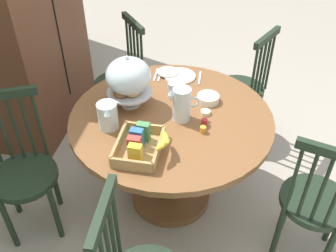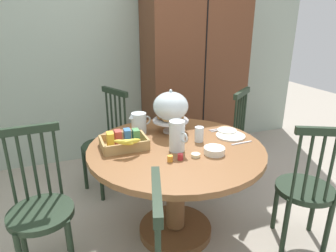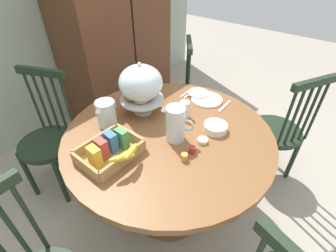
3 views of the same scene
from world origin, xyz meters
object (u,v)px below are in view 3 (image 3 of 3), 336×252
at_px(orange_juice_pitcher, 175,125).
at_px(china_plate_small, 198,93).
at_px(wooden_armoire, 113,24).
at_px(cereal_bowl, 215,127).
at_px(pastry_stand_with_dome, 141,85).
at_px(windsor_chair_far_side, 173,96).
at_px(windsor_chair_host_seat, 49,141).
at_px(windsor_chair_facing_door, 277,133).
at_px(cereal_basket, 111,150).
at_px(dining_table, 168,157).
at_px(butter_dish, 203,140).
at_px(china_plate_large, 207,99).
at_px(milk_pitcher, 107,114).
at_px(drinking_glass, 185,109).

relative_size(orange_juice_pitcher, china_plate_small, 1.40).
height_order(wooden_armoire, cereal_bowl, wooden_armoire).
bearing_deg(wooden_armoire, pastry_stand_with_dome, -123.15).
relative_size(windsor_chair_far_side, windsor_chair_host_seat, 1.00).
distance_m(windsor_chair_facing_door, orange_juice_pitcher, 0.98).
relative_size(pastry_stand_with_dome, cereal_basket, 1.09).
bearing_deg(windsor_chair_host_seat, dining_table, -66.47).
distance_m(windsor_chair_facing_door, pastry_stand_with_dome, 1.13).
bearing_deg(windsor_chair_far_side, windsor_chair_host_seat, 165.10).
xyz_separation_m(windsor_chair_facing_door, butter_dish, (-0.75, 0.23, 0.30)).
bearing_deg(china_plate_large, windsor_chair_far_side, 62.18).
distance_m(pastry_stand_with_dome, cereal_basket, 0.47).
xyz_separation_m(windsor_chair_far_side, butter_dish, (-0.68, -0.75, 0.30)).
bearing_deg(cereal_basket, orange_juice_pitcher, -27.03).
xyz_separation_m(windsor_chair_host_seat, milk_pitcher, (0.20, -0.51, 0.36)).
bearing_deg(wooden_armoire, windsor_chair_far_side, -90.45).
xyz_separation_m(milk_pitcher, china_plate_small, (0.65, -0.23, -0.06)).
distance_m(windsor_chair_far_side, milk_pitcher, 1.00).
xyz_separation_m(cereal_basket, cereal_bowl, (0.54, -0.30, -0.02)).
height_order(wooden_armoire, cereal_basket, wooden_armoire).
height_order(windsor_chair_far_side, drinking_glass, windsor_chair_far_side).
bearing_deg(china_plate_small, china_plate_large, -102.93).
distance_m(dining_table, windsor_chair_facing_door, 0.92).
bearing_deg(china_plate_small, windsor_chair_facing_door, -58.43).
height_order(china_plate_small, cereal_bowl, cereal_bowl).
relative_size(windsor_chair_facing_door, cereal_basket, 3.09).
height_order(wooden_armoire, china_plate_small, wooden_armoire).
bearing_deg(cereal_bowl, pastry_stand_with_dome, 105.00).
relative_size(cereal_basket, cereal_bowl, 2.26).
distance_m(windsor_chair_facing_door, milk_pitcher, 1.30).
xyz_separation_m(windsor_chair_facing_door, cereal_basket, (-1.15, 0.53, 0.33)).
distance_m(windsor_chair_far_side, butter_dish, 1.06).
bearing_deg(dining_table, china_plate_large, 2.59).
bearing_deg(windsor_chair_far_side, cereal_basket, -157.45).
bearing_deg(milk_pitcher, cereal_basket, -126.06).
distance_m(cereal_basket, drinking_glass, 0.54).
xyz_separation_m(windsor_chair_far_side, china_plate_small, (-0.26, -0.44, 0.30)).
relative_size(orange_juice_pitcher, drinking_glass, 1.91).
distance_m(china_plate_small, drinking_glass, 0.30).
bearing_deg(butter_dish, milk_pitcher, 113.00).
bearing_deg(wooden_armoire, china_plate_small, -102.45).
bearing_deg(cereal_basket, pastry_stand_with_dome, 22.71).
relative_size(china_plate_large, butter_dish, 3.67).
xyz_separation_m(wooden_armoire, pastry_stand_with_dome, (-0.68, -1.03, -0.05)).
bearing_deg(cereal_basket, wooden_armoire, 48.00).
distance_m(orange_juice_pitcher, china_plate_small, 0.53).
bearing_deg(windsor_chair_host_seat, butter_dish, -67.82).
bearing_deg(wooden_armoire, dining_table, -119.64).
xyz_separation_m(wooden_armoire, cereal_basket, (-1.09, -1.21, -0.20)).
xyz_separation_m(wooden_armoire, china_plate_small, (-0.26, -1.20, -0.23)).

